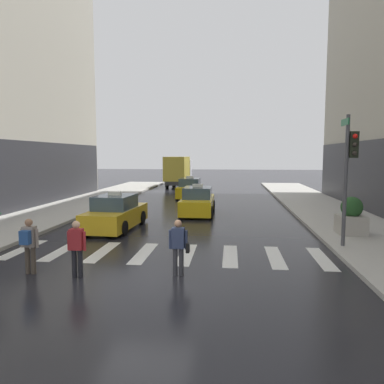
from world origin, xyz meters
name	(u,v)px	position (x,y,z in m)	size (l,w,h in m)	color
ground_plane	(145,284)	(0.00, 0.00, 0.00)	(160.00, 160.00, 0.00)	black
crosswalk_markings	(165,254)	(0.00, 3.00, 0.00)	(11.30, 2.80, 0.01)	silver
traffic_light_pole	(349,162)	(6.57, 4.27, 3.26)	(0.44, 0.84, 4.80)	#47474C
taxi_lead	(116,214)	(-3.13, 7.03, 0.72)	(2.10, 4.62, 1.80)	gold
taxi_second	(198,202)	(0.35, 11.77, 0.72)	(1.95, 4.55, 1.80)	yellow
taxi_third	(190,189)	(-1.05, 19.87, 0.72)	(1.94, 4.55, 1.80)	yellow
box_truck	(178,170)	(-3.46, 29.59, 1.85)	(2.28, 7.54, 3.35)	#2D2D2D
pedestrian_with_backpack	(29,242)	(-3.56, 0.42, 0.97)	(0.55, 0.43, 1.65)	#473D33
pedestrian_with_handbag	(179,244)	(0.82, 0.75, 0.93)	(0.61, 0.24, 1.65)	#333338
pedestrian_plain_coat	(77,245)	(-2.04, 0.27, 0.94)	(0.55, 0.24, 1.65)	black
planter_near_corner	(351,217)	(7.43, 6.40, 0.87)	(1.10, 1.10, 1.60)	#A8A399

